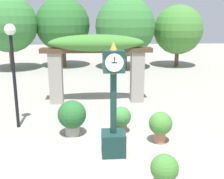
% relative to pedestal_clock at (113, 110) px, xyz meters
% --- Properties ---
extents(ground_plane, '(60.00, 60.00, 0.00)m').
position_rel_pedestal_clock_xyz_m(ground_plane, '(-0.32, 0.03, -1.19)').
color(ground_plane, gray).
extents(pedestal_clock, '(0.60, 0.60, 2.88)m').
position_rel_pedestal_clock_xyz_m(pedestal_clock, '(0.00, 0.00, 0.00)').
color(pedestal_clock, '#14332D').
rests_on(pedestal_clock, ground).
extents(pergola, '(4.41, 1.12, 2.76)m').
position_rel_pedestal_clock_xyz_m(pergola, '(-0.32, 4.61, 0.85)').
color(pergola, gray).
rests_on(pergola, ground).
extents(potted_plant_near_left, '(0.60, 0.60, 0.81)m').
position_rel_pedestal_clock_xyz_m(potted_plant_near_left, '(0.34, 1.38, -0.74)').
color(potted_plant_near_left, brown).
rests_on(potted_plant_near_left, ground).
extents(potted_plant_near_right, '(0.65, 0.65, 0.89)m').
position_rel_pedestal_clock_xyz_m(potted_plant_near_right, '(1.35, 0.59, -0.67)').
color(potted_plant_near_right, '#B26B4C').
rests_on(potted_plant_near_right, ground).
extents(potted_plant_far_left, '(0.84, 0.84, 1.07)m').
position_rel_pedestal_clock_xyz_m(potted_plant_far_left, '(-1.12, 1.26, -0.59)').
color(potted_plant_far_left, gray).
rests_on(potted_plant_far_left, ground).
extents(potted_plant_far_right, '(0.56, 0.56, 0.81)m').
position_rel_pedestal_clock_xyz_m(potted_plant_far_right, '(0.89, -1.68, -0.72)').
color(potted_plant_far_right, '#9E563D').
rests_on(potted_plant_far_right, ground).
extents(lamp_post, '(0.33, 0.33, 3.23)m').
position_rel_pedestal_clock_xyz_m(lamp_post, '(-2.90, 2.03, 1.16)').
color(lamp_post, black).
rests_on(lamp_post, ground).
extents(tree_line, '(14.79, 4.80, 4.83)m').
position_rel_pedestal_clock_xyz_m(tree_line, '(-0.45, 12.64, 1.63)').
color(tree_line, brown).
rests_on(tree_line, ground).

